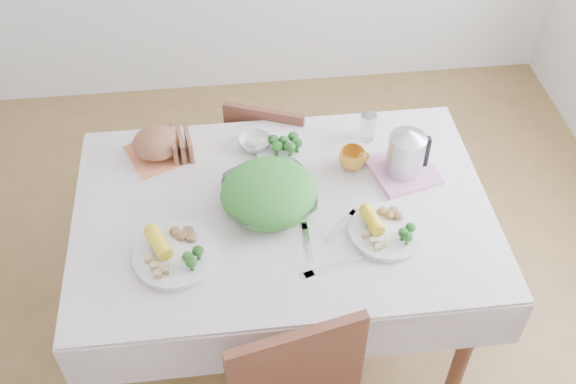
{
  "coord_description": "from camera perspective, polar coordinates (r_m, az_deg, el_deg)",
  "views": [
    {
      "loc": [
        -0.17,
        -1.65,
        2.53
      ],
      "look_at": [
        0.02,
        0.02,
        0.82
      ],
      "focal_mm": 42.0,
      "sensor_mm": 36.0,
      "label": 1
    }
  ],
  "objects": [
    {
      "name": "floor",
      "position": [
        3.03,
        -0.34,
        -11.23
      ],
      "size": [
        3.6,
        3.6,
        0.0
      ],
      "primitive_type": "plane",
      "color": "brown",
      "rests_on": "ground"
    },
    {
      "name": "napkin",
      "position": [
        2.68,
        -10.9,
        3.19
      ],
      "size": [
        0.28,
        0.28,
        0.0
      ],
      "primitive_type": "cube",
      "rotation": [
        0.0,
        0.0,
        0.39
      ],
      "color": "#D87447",
      "rests_on": "tablecloth"
    },
    {
      "name": "dining_table",
      "position": [
        2.72,
        -0.37,
        -6.91
      ],
      "size": [
        1.4,
        0.9,
        0.75
      ],
      "primitive_type": "cube",
      "color": "brown",
      "rests_on": "floor"
    },
    {
      "name": "pink_tray",
      "position": [
        2.59,
        9.7,
        1.78
      ],
      "size": [
        0.28,
        0.28,
        0.02
      ],
      "primitive_type": "cube",
      "rotation": [
        0.0,
        0.0,
        0.26
      ],
      "color": "pink",
      "rests_on": "tablecloth"
    },
    {
      "name": "fruit_bowl",
      "position": [
        2.65,
        -2.79,
        4.17
      ],
      "size": [
        0.13,
        0.13,
        0.04
      ],
      "primitive_type": "imported",
      "rotation": [
        0.0,
        0.0,
        -0.03
      ],
      "color": "white",
      "rests_on": "tablecloth"
    },
    {
      "name": "dinner_plate_right",
      "position": [
        2.36,
        8.37,
        -3.36
      ],
      "size": [
        0.3,
        0.3,
        0.02
      ],
      "primitive_type": "cylinder",
      "rotation": [
        0.0,
        0.0,
        -0.13
      ],
      "color": "white",
      "rests_on": "tablecloth"
    },
    {
      "name": "glass_tumbler",
      "position": [
        2.68,
        6.77,
        5.59
      ],
      "size": [
        0.08,
        0.08,
        0.12
      ],
      "primitive_type": "cylinder",
      "rotation": [
        0.0,
        0.0,
        -0.26
      ],
      "color": "white",
      "rests_on": "tablecloth"
    },
    {
      "name": "electric_kettle",
      "position": [
        2.51,
        10.01,
        3.64
      ],
      "size": [
        0.15,
        0.15,
        0.19
      ],
      "primitive_type": "cylinder",
      "rotation": [
        0.0,
        0.0,
        -0.09
      ],
      "color": "#B2B5BA",
      "rests_on": "pink_tray"
    },
    {
      "name": "yellow_mug",
      "position": [
        2.57,
        5.46,
        2.83
      ],
      "size": [
        0.13,
        0.13,
        0.08
      ],
      "primitive_type": "imported",
      "rotation": [
        0.0,
        0.0,
        0.3
      ],
      "color": "orange",
      "rests_on": "tablecloth"
    },
    {
      "name": "bread_loaf",
      "position": [
        2.64,
        -11.06,
        4.09
      ],
      "size": [
        0.23,
        0.22,
        0.11
      ],
      "primitive_type": "ellipsoid",
      "rotation": [
        0.0,
        0.0,
        0.3
      ],
      "color": "brown",
      "rests_on": "napkin"
    },
    {
      "name": "knife",
      "position": [
        2.26,
        3.93,
        -6.25
      ],
      "size": [
        0.22,
        0.09,
        0.0
      ],
      "primitive_type": "cube",
      "rotation": [
        0.0,
        0.0,
        1.86
      ],
      "color": "silver",
      "rests_on": "tablecloth"
    },
    {
      "name": "broccoli_plate",
      "position": [
        2.63,
        -0.36,
        3.51
      ],
      "size": [
        0.26,
        0.26,
        0.02
      ],
      "primitive_type": "cylinder",
      "rotation": [
        0.0,
        0.0,
        0.2
      ],
      "color": "beige",
      "rests_on": "tablecloth"
    },
    {
      "name": "dinner_plate_left",
      "position": [
        2.3,
        -9.45,
        -5.33
      ],
      "size": [
        0.31,
        0.31,
        0.02
      ],
      "primitive_type": "cylinder",
      "rotation": [
        0.0,
        0.0,
        0.05
      ],
      "color": "white",
      "rests_on": "tablecloth"
    },
    {
      "name": "fork_left",
      "position": [
        2.32,
        1.68,
        -4.25
      ],
      "size": [
        0.02,
        0.17,
        0.0
      ],
      "primitive_type": "cube",
      "rotation": [
        0.0,
        0.0,
        0.0
      ],
      "color": "silver",
      "rests_on": "tablecloth"
    },
    {
      "name": "salad_bowl",
      "position": [
        2.41,
        -1.6,
        -0.5
      ],
      "size": [
        0.38,
        0.38,
        0.08
      ],
      "primitive_type": "imported",
      "rotation": [
        0.0,
        0.0,
        0.17
      ],
      "color": "white",
      "rests_on": "tablecloth"
    },
    {
      "name": "tablecloth",
      "position": [
        2.43,
        -0.41,
        -1.43
      ],
      "size": [
        1.5,
        1.0,
        0.01
      ],
      "primitive_type": "cube",
      "color": "silver",
      "rests_on": "dining_table"
    },
    {
      "name": "chair_far",
      "position": [
        3.11,
        -1.09,
        3.89
      ],
      "size": [
        0.47,
        0.47,
        0.81
      ],
      "primitive_type": "cube",
      "rotation": [
        0.0,
        0.0,
        2.77
      ],
      "color": "brown",
      "rests_on": "floor"
    },
    {
      "name": "fork_right",
      "position": [
        2.37,
        4.51,
        -2.86
      ],
      "size": [
        0.14,
        0.15,
        0.0
      ],
      "primitive_type": "cube",
      "rotation": [
        0.0,
        0.0,
        -0.76
      ],
      "color": "silver",
      "rests_on": "tablecloth"
    }
  ]
}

